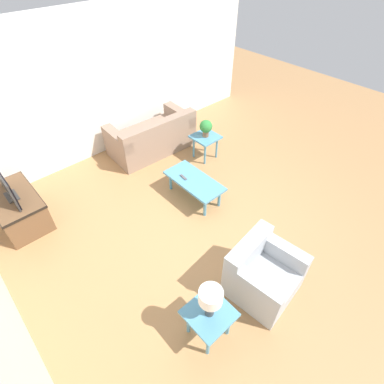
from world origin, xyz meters
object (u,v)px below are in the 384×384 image
(sofa, at_px, (153,138))
(coffee_table, at_px, (194,182))
(armchair, at_px, (262,274))
(potted_plant, at_px, (206,127))
(television, at_px, (5,185))
(side_table_plant, at_px, (205,140))
(table_lamp, at_px, (211,299))
(tv_stand_chest, at_px, (18,208))
(side_table_lamp, at_px, (209,316))

(sofa, relative_size, coffee_table, 1.63)
(sofa, height_order, armchair, sofa)
(coffee_table, bearing_deg, potted_plant, -52.87)
(television, bearing_deg, side_table_plant, -101.76)
(sofa, distance_m, potted_plant, 1.19)
(table_lamp, bearing_deg, armchair, -91.61)
(coffee_table, xyz_separation_m, potted_plant, (0.75, -0.99, 0.36))
(coffee_table, height_order, potted_plant, potted_plant)
(coffee_table, height_order, side_table_plant, side_table_plant)
(table_lamp, bearing_deg, sofa, -27.32)
(coffee_table, bearing_deg, side_table_plant, -52.87)
(sofa, relative_size, tv_stand_chest, 1.58)
(coffee_table, height_order, side_table_lamp, side_table_lamp)
(side_table_lamp, bearing_deg, tv_stand_chest, 16.36)
(tv_stand_chest, xyz_separation_m, table_lamp, (-3.33, -0.98, 0.53))
(armchair, bearing_deg, tv_stand_chest, 113.12)
(armchair, xyz_separation_m, side_table_plant, (2.64, -1.54, 0.10))
(coffee_table, relative_size, potted_plant, 3.11)
(television, bearing_deg, coffee_table, -120.75)
(armchair, bearing_deg, potted_plant, 53.29)
(coffee_table, xyz_separation_m, television, (1.46, 2.46, 0.43))
(tv_stand_chest, bearing_deg, potted_plant, -101.77)
(television, xyz_separation_m, potted_plant, (-0.72, -3.45, -0.07))
(side_table_plant, bearing_deg, television, 78.24)
(table_lamp, bearing_deg, potted_plant, -43.35)
(coffee_table, distance_m, potted_plant, 1.29)
(side_table_plant, height_order, television, television)
(tv_stand_chest, bearing_deg, coffee_table, -120.79)
(television, bearing_deg, armchair, -150.36)
(potted_plant, bearing_deg, armchair, 149.75)
(sofa, bearing_deg, tv_stand_chest, 6.62)
(sofa, height_order, side_table_plant, sofa)
(sofa, bearing_deg, side_table_plant, 127.23)
(tv_stand_chest, height_order, table_lamp, table_lamp)
(potted_plant, distance_m, table_lamp, 3.60)
(coffee_table, height_order, table_lamp, table_lamp)
(armchair, bearing_deg, side_table_lamp, 171.94)
(side_table_plant, relative_size, side_table_lamp, 1.00)
(tv_stand_chest, bearing_deg, television, 90.00)
(coffee_table, distance_m, television, 2.90)
(coffee_table, xyz_separation_m, side_table_plant, (0.75, -0.99, 0.07))
(side_table_lamp, xyz_separation_m, potted_plant, (2.61, -2.47, 0.29))
(side_table_plant, xyz_separation_m, potted_plant, (0.00, 0.00, 0.29))
(side_table_lamp, bearing_deg, sofa, -27.32)
(television, distance_m, potted_plant, 3.52)
(sofa, bearing_deg, armchair, 78.29)
(armchair, height_order, side_table_plant, armchair)
(armchair, distance_m, side_table_plant, 3.06)
(sofa, height_order, television, television)
(armchair, relative_size, tv_stand_chest, 0.81)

